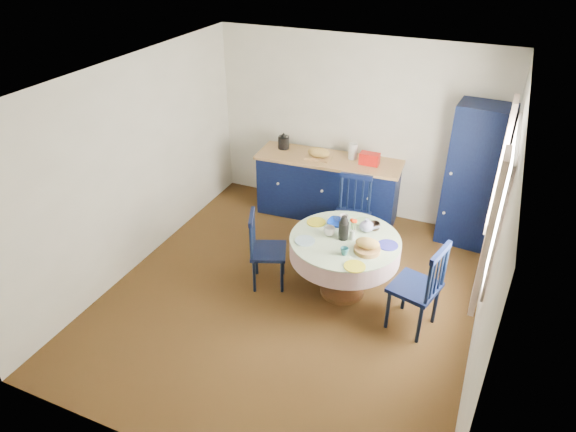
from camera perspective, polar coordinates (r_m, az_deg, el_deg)
name	(u,v)px	position (r m, az deg, el deg)	size (l,w,h in m)	color
floor	(291,295)	(6.00, 0.29, -8.76)	(4.50, 4.50, 0.00)	black
ceiling	(291,80)	(4.81, 0.36, 14.89)	(4.50, 4.50, 0.00)	white
wall_back	(355,128)	(7.23, 7.44, 9.68)	(4.00, 0.02, 2.50)	white
wall_left	(133,167)	(6.26, -16.83, 5.19)	(0.02, 4.50, 2.50)	white
wall_right	(495,243)	(4.98, 22.04, -2.80)	(0.02, 4.50, 2.50)	white
window	(499,200)	(5.11, 22.36, 1.61)	(0.10, 1.74, 1.45)	white
kitchen_counter	(328,186)	(7.31, 4.43, 3.32)	(2.04, 0.74, 1.14)	black
pantry_cabinet	(474,177)	(6.89, 19.96, 4.11)	(0.69, 0.52, 1.88)	black
dining_table	(345,248)	(5.71, 6.40, -3.53)	(1.22, 1.22, 1.02)	#4F3416
chair_left	(265,249)	(5.91, -2.58, -3.72)	(0.53, 0.54, 0.94)	black
chair_far	(352,215)	(6.54, 7.08, 0.14)	(0.49, 0.47, 1.01)	black
chair_right	(419,287)	(5.43, 14.38, -7.63)	(0.55, 0.57, 1.05)	black
mug_a	(329,231)	(5.66, 4.63, -1.69)	(0.13, 0.13, 0.10)	silver
mug_b	(344,251)	(5.37, 6.28, -3.93)	(0.09, 0.09, 0.08)	#2B6A71
mug_c	(375,226)	(5.81, 9.60, -1.15)	(0.12, 0.12, 0.10)	black
mug_d	(344,219)	(5.90, 6.26, -0.33)	(0.11, 0.11, 0.10)	silver
cobalt_bowl	(338,223)	(5.86, 5.52, -0.78)	(0.23, 0.23, 0.06)	navy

